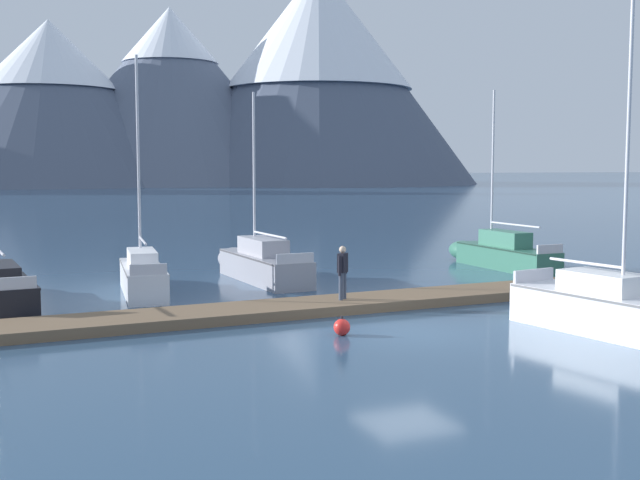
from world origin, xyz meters
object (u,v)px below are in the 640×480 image
at_px(sailboat_second_berth, 142,274).
at_px(person_on_dock, 343,269).
at_px(sailboat_mid_dock_starboard, 616,310).
at_px(sailboat_far_berth, 498,253).
at_px(mooring_buoy_channel_marker, 342,327).
at_px(sailboat_mid_dock_port, 258,263).

bearing_deg(sailboat_second_berth, person_on_dock, -48.54).
bearing_deg(sailboat_mid_dock_starboard, sailboat_far_berth, 66.92).
distance_m(sailboat_second_berth, sailboat_mid_dock_starboard, 15.96).
relative_size(sailboat_far_berth, person_on_dock, 4.60).
bearing_deg(sailboat_second_berth, sailboat_far_berth, 2.78).
relative_size(sailboat_mid_dock_starboard, mooring_buoy_channel_marker, 17.01).
bearing_deg(sailboat_mid_dock_port, mooring_buoy_channel_marker, -96.97).
relative_size(sailboat_mid_dock_starboard, sailboat_far_berth, 1.15).
relative_size(sailboat_far_berth, mooring_buoy_channel_marker, 14.78).
relative_size(sailboat_second_berth, sailboat_far_berth, 1.08).
height_order(sailboat_mid_dock_starboard, person_on_dock, sailboat_mid_dock_starboard).
height_order(sailboat_second_berth, mooring_buoy_channel_marker, sailboat_second_berth).
height_order(sailboat_second_berth, person_on_dock, sailboat_second_berth).
relative_size(person_on_dock, mooring_buoy_channel_marker, 3.21).
height_order(person_on_dock, mooring_buoy_channel_marker, person_on_dock).
bearing_deg(sailboat_second_berth, sailboat_mid_dock_port, 16.08).
bearing_deg(sailboat_mid_dock_starboard, person_on_dock, 128.17).
bearing_deg(mooring_buoy_channel_marker, sailboat_far_berth, 39.81).
height_order(sailboat_second_berth, sailboat_mid_dock_port, sailboat_second_berth).
bearing_deg(sailboat_mid_dock_port, sailboat_far_berth, -3.31).
height_order(sailboat_second_berth, sailboat_mid_dock_starboard, sailboat_mid_dock_starboard).
relative_size(sailboat_mid_dock_port, sailboat_far_berth, 0.97).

